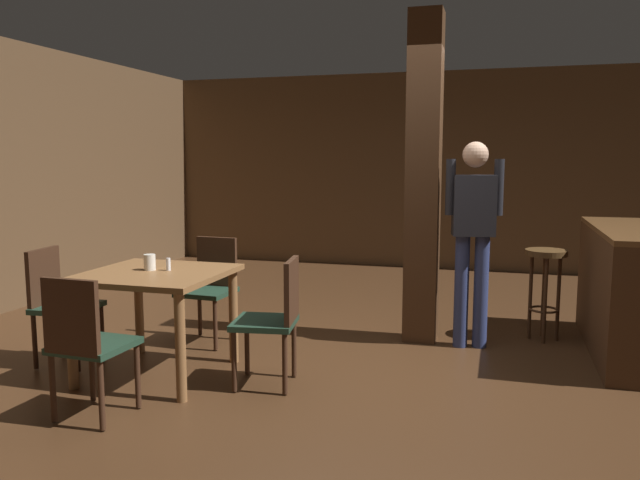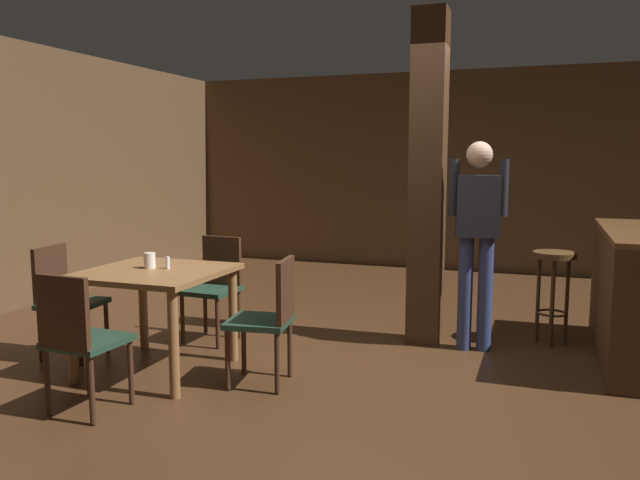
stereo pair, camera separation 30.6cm
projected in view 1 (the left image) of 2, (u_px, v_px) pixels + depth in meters
ground_plane at (370, 364)px, 4.83m from camera, size 10.80×10.80×0.00m
wall_back at (435, 171)px, 8.93m from camera, size 8.00×0.10×2.80m
pillar at (423, 180)px, 5.31m from camera, size 0.28×0.28×2.80m
dining_table at (156, 289)px, 4.52m from camera, size 0.98×0.98×0.77m
chair_west at (58, 300)px, 4.79m from camera, size 0.46×0.46×0.89m
chair_south at (86, 340)px, 3.73m from camera, size 0.44×0.44×0.89m
chair_east at (275, 315)px, 4.32m from camera, size 0.48×0.48×0.89m
chair_north at (211, 284)px, 5.39m from camera, size 0.44×0.44×0.89m
napkin_cup at (150, 262)px, 4.56m from camera, size 0.09×0.09×0.12m
salt_shaker at (168, 264)px, 4.55m from camera, size 0.03×0.03×0.09m
standing_person at (473, 229)px, 5.16m from camera, size 0.47×0.26×1.72m
bar_counter at (616, 289)px, 5.08m from camera, size 0.56×1.83×1.03m
bar_stool_near at (545, 273)px, 5.41m from camera, size 0.35×0.35×0.80m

